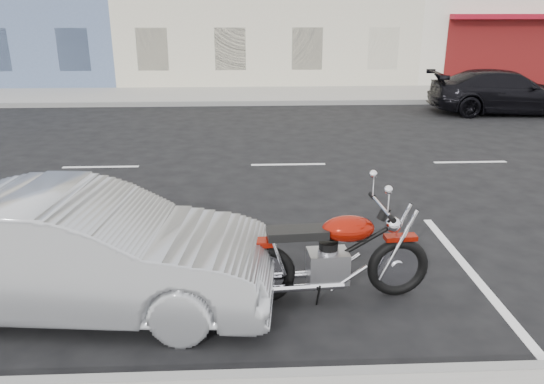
{
  "coord_description": "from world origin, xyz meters",
  "views": [
    {
      "loc": [
        -2.85,
        -10.93,
        3.29
      ],
      "look_at": [
        -2.53,
        -3.97,
        0.8
      ],
      "focal_mm": 35.0,
      "sensor_mm": 36.0,
      "label": 1
    }
  ],
  "objects": [
    {
      "name": "sedan_silver",
      "position": [
        -4.71,
        -5.56,
        0.7
      ],
      "size": [
        4.37,
        1.88,
        1.4
      ],
      "primitive_type": "imported",
      "rotation": [
        0.0,
        0.0,
        1.47
      ],
      "color": "#9D9FA4",
      "rests_on": "ground"
    },
    {
      "name": "ground",
      "position": [
        0.0,
        0.0,
        0.0
      ],
      "size": [
        120.0,
        120.0,
        0.0
      ],
      "primitive_type": "plane",
      "color": "black",
      "rests_on": "ground"
    },
    {
      "name": "sidewalk_far",
      "position": [
        -5.0,
        8.7,
        0.07
      ],
      "size": [
        80.0,
        3.4,
        0.15
      ],
      "primitive_type": "cube",
      "color": "gray",
      "rests_on": "ground"
    },
    {
      "name": "car_far",
      "position": [
        5.18,
        5.35,
        0.67
      ],
      "size": [
        4.73,
        2.17,
        1.34
      ],
      "primitive_type": "imported",
      "rotation": [
        0.0,
        0.0,
        1.51
      ],
      "color": "black",
      "rests_on": "ground"
    },
    {
      "name": "curb_far",
      "position": [
        -5.0,
        7.0,
        0.08
      ],
      "size": [
        80.0,
        0.12,
        0.16
      ],
      "primitive_type": "cube",
      "color": "gray",
      "rests_on": "ground"
    },
    {
      "name": "motorcycle",
      "position": [
        -1.09,
        -5.45,
        0.53
      ],
      "size": [
        2.32,
        0.77,
        1.16
      ],
      "rotation": [
        0.0,
        0.0,
        0.07
      ],
      "color": "black",
      "rests_on": "ground"
    }
  ]
}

